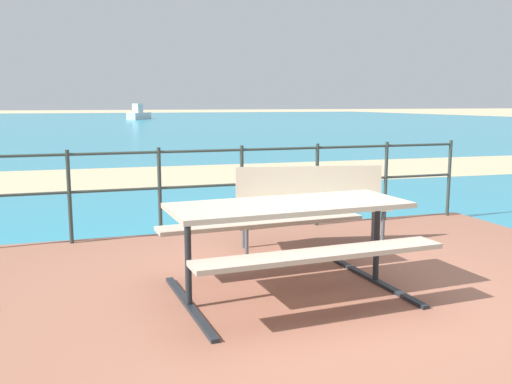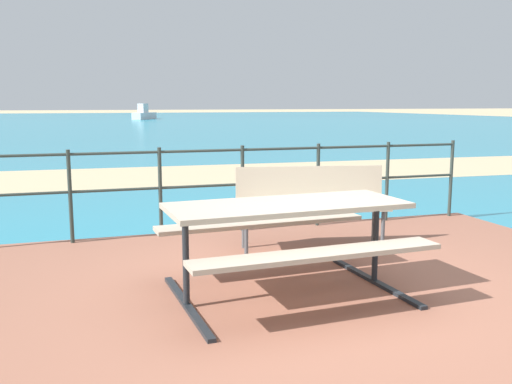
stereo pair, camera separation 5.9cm
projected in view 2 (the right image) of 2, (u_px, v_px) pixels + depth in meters
ground_plane at (328, 304)px, 4.47m from camera, size 240.00×240.00×0.00m
patio_paving at (328, 300)px, 4.47m from camera, size 6.40×5.20×0.06m
sea_water at (104, 124)px, 42.13m from camera, size 90.00×90.00×0.01m
beach_strip at (169, 176)px, 12.20m from camera, size 54.09×5.54×0.01m
picnic_table at (287, 223)px, 4.43m from camera, size 1.96×1.48×0.75m
park_bench at (311, 199)px, 5.89m from camera, size 1.63×0.71×0.87m
railing_fence at (242, 179)px, 6.67m from camera, size 5.94×0.04×1.03m
boat_near at (145, 114)px, 53.43m from camera, size 2.80×4.13×1.49m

